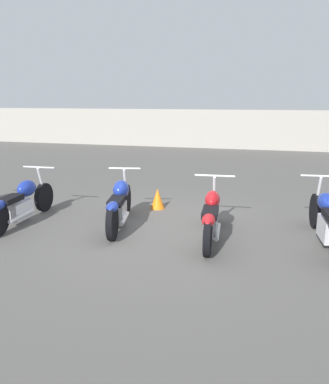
# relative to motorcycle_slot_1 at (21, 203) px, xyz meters

# --- Properties ---
(ground_plane) EXTENTS (60.00, 60.00, 0.00)m
(ground_plane) POSITION_rel_motorcycle_slot_1_xyz_m (2.63, 0.36, -0.40)
(ground_plane) COLOR #514F4C
(fence_back) EXTENTS (40.00, 0.04, 1.77)m
(fence_back) POSITION_rel_motorcycle_slot_1_xyz_m (2.63, 11.60, 0.48)
(fence_back) COLOR #9E998E
(fence_back) RESTS_ON ground_plane
(motorcycle_slot_1) EXTENTS (0.68, 2.11, 0.95)m
(motorcycle_slot_1) POSITION_rel_motorcycle_slot_1_xyz_m (0.00, 0.00, 0.00)
(motorcycle_slot_1) COLOR black
(motorcycle_slot_1) RESTS_ON ground_plane
(motorcycle_slot_2) EXTENTS (0.67, 1.98, 0.98)m
(motorcycle_slot_2) POSITION_rel_motorcycle_slot_1_xyz_m (1.84, 0.28, 0.03)
(motorcycle_slot_2) COLOR black
(motorcycle_slot_2) RESTS_ON ground_plane
(motorcycle_slot_3) EXTENTS (0.70, 2.00, 0.96)m
(motorcycle_slot_3) POSITION_rel_motorcycle_slot_1_xyz_m (3.53, 0.04, 0.01)
(motorcycle_slot_3) COLOR black
(motorcycle_slot_3) RESTS_ON ground_plane
(motorcycle_slot_4) EXTENTS (0.67, 2.21, 0.98)m
(motorcycle_slot_4) POSITION_rel_motorcycle_slot_1_xyz_m (5.33, 0.26, 0.01)
(motorcycle_slot_4) COLOR black
(motorcycle_slot_4) RESTS_ON ground_plane
(traffic_cone_near) EXTENTS (0.29, 0.29, 0.43)m
(traffic_cone_near) POSITION_rel_motorcycle_slot_1_xyz_m (2.20, 1.55, -0.18)
(traffic_cone_near) COLOR orange
(traffic_cone_near) RESTS_ON ground_plane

